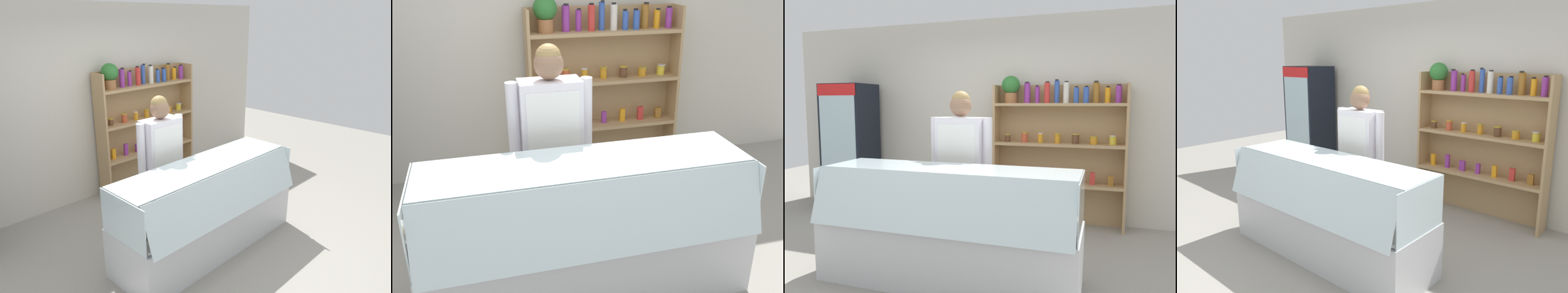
% 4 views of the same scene
% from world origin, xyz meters
% --- Properties ---
extents(ground_plane, '(12.00, 12.00, 0.00)m').
position_xyz_m(ground_plane, '(0.00, 0.00, 0.00)').
color(ground_plane, gray).
extents(back_wall, '(6.80, 0.10, 2.70)m').
position_xyz_m(back_wall, '(0.00, 2.04, 1.35)').
color(back_wall, beige).
rests_on(back_wall, ground).
extents(shelving_unit, '(1.65, 0.29, 1.92)m').
position_xyz_m(shelving_unit, '(0.65, 1.84, 1.08)').
color(shelving_unit, tan).
rests_on(shelving_unit, ground).
extents(deli_display_case, '(2.24, 0.76, 1.01)m').
position_xyz_m(deli_display_case, '(-0.01, -0.10, 0.31)').
color(deli_display_case, silver).
rests_on(deli_display_case, ground).
extents(shop_clerk, '(0.65, 0.25, 1.68)m').
position_xyz_m(shop_clerk, '(-0.12, 0.52, 1.00)').
color(shop_clerk, '#383D51').
rests_on(shop_clerk, ground).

